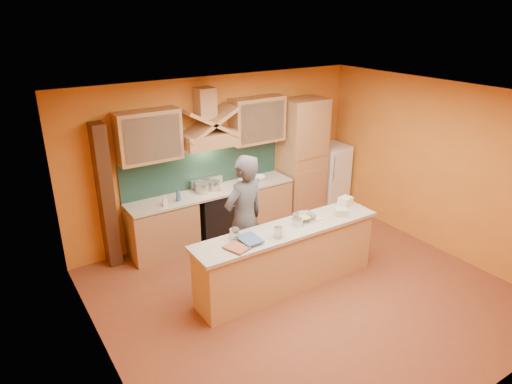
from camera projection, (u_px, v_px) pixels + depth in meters
floor at (304, 293)px, 6.60m from camera, size 5.50×5.00×0.01m
ceiling at (313, 99)px, 5.55m from camera, size 5.50×5.00×0.01m
wall_back at (219, 157)px, 8.02m from camera, size 5.50×0.02×2.80m
wall_front at (483, 297)px, 4.13m from camera, size 5.50×0.02×2.80m
wall_left at (100, 263)px, 4.69m from camera, size 0.02×5.00×2.80m
wall_right at (439, 168)px, 7.46m from camera, size 0.02×5.00×2.80m
base_cabinet_left at (163, 230)px, 7.52m from camera, size 1.10×0.60×0.86m
base_cabinet_right at (259, 205)px, 8.48m from camera, size 1.10×0.60×0.86m
counter_top at (213, 192)px, 7.83m from camera, size 3.00×0.62×0.04m
stove at (213, 215)px, 8.00m from camera, size 0.60×0.58×0.90m
backsplash at (204, 168)px, 7.92m from camera, size 3.00×0.03×0.70m
range_hood at (209, 139)px, 7.52m from camera, size 0.92×0.50×0.24m
hood_chimney at (205, 103)px, 7.38m from camera, size 0.30×0.30×0.50m
upper_cabinet_left at (148, 136)px, 7.01m from camera, size 1.00×0.35×0.80m
upper_cabinet_right at (257, 120)px, 8.01m from camera, size 1.00×0.35×0.80m
pantry_column at (302, 159)px, 8.71m from camera, size 0.80×0.60×2.30m
fridge at (330, 176)px, 9.28m from camera, size 0.58×0.60×1.30m
trim_column_left at (106, 197)px, 6.97m from camera, size 0.20×0.30×2.30m
island_body at (287, 259)px, 6.62m from camera, size 2.80×0.55×0.88m
island_top at (288, 230)px, 6.44m from camera, size 2.90×0.62×0.05m
person at (244, 219)px, 6.62m from camera, size 0.79×0.59×1.96m
pot_large at (202, 188)px, 7.75m from camera, size 0.33×0.33×0.16m
pot_small at (214, 187)px, 7.83m from camera, size 0.21×0.21×0.15m
soap_bottle_a at (165, 201)px, 7.20m from camera, size 0.09×0.09×0.17m
soap_bottle_b at (178, 194)px, 7.37m from camera, size 0.09×0.09×0.23m
bowl_back at (260, 178)px, 8.32m from camera, size 0.25×0.25×0.07m
dish_rack at (248, 180)px, 8.18m from camera, size 0.29×0.25×0.09m
book_lower at (231, 251)px, 5.80m from camera, size 0.32×0.37×0.03m
book_upper at (241, 242)px, 5.99m from camera, size 0.26×0.35×0.03m
jar_large at (235, 234)px, 6.10m from camera, size 0.14×0.14×0.15m
jar_small at (278, 232)px, 6.15m from camera, size 0.14×0.14×0.15m
kitchen_scale at (298, 223)px, 6.49m from camera, size 0.14×0.14×0.09m
mixing_bowl at (304, 217)px, 6.68m from camera, size 0.34×0.34×0.08m
cloth at (313, 219)px, 6.69m from camera, size 0.26×0.20×0.02m
grocery_bag_a at (345, 201)px, 7.16m from camera, size 0.24×0.21×0.13m
grocery_bag_b at (341, 212)px, 6.80m from camera, size 0.22×0.20×0.11m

